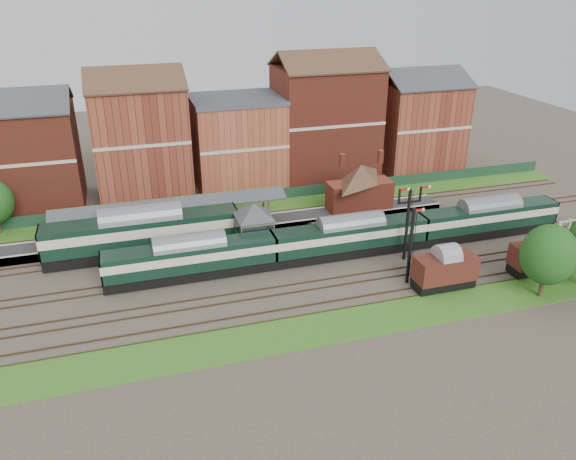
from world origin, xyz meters
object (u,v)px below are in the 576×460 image
object	(u,v)px
signal_box	(254,228)
semaphore_bracket	(408,220)
goods_van_a	(445,269)
dmu_train	(350,236)
platform_railcar	(142,232)

from	to	relation	value
signal_box	semaphore_bracket	distance (m)	16.16
semaphore_bracket	goods_van_a	distance (m)	7.04
semaphore_bracket	dmu_train	xyz separation A→B (m)	(-5.29, 2.50, -2.32)
signal_box	goods_van_a	world-z (taller)	signal_box
platform_railcar	goods_van_a	distance (m)	31.41
semaphore_bracket	signal_box	bearing A→B (deg)	159.08
platform_railcar	dmu_train	bearing A→B (deg)	-17.01
signal_box	goods_van_a	distance (m)	20.03
dmu_train	platform_railcar	world-z (taller)	platform_railcar
semaphore_bracket	goods_van_a	bearing A→B (deg)	-83.22
signal_box	platform_railcar	size ratio (longest dim) A/B	0.29
signal_box	goods_van_a	size ratio (longest dim) A/B	1.01
dmu_train	semaphore_bracket	bearing A→B (deg)	-25.28
platform_railcar	goods_van_a	bearing A→B (deg)	-29.57
platform_railcar	goods_van_a	world-z (taller)	platform_railcar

